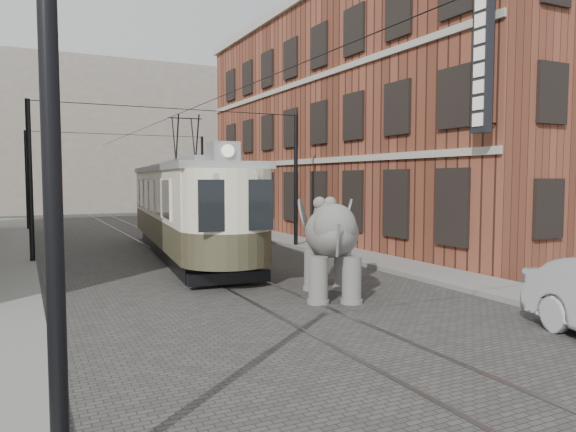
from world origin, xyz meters
TOP-DOWN VIEW (x-y plane):
  - ground at (0.00, 0.00)m, footprint 120.00×120.00m
  - tram_rails at (0.00, 0.00)m, footprint 1.54×80.00m
  - sidewalk_right at (6.00, 0.00)m, footprint 2.00×60.00m
  - brick_building at (11.00, 9.00)m, footprint 8.00×26.00m
  - distant_block at (0.00, 40.00)m, footprint 28.00×10.00m
  - catenary at (-0.20, 5.00)m, footprint 11.00×30.20m
  - tram at (0.11, 5.85)m, footprint 4.29×14.39m
  - elephant at (1.48, -3.34)m, footprint 3.93×4.90m

SIDE VIEW (x-z plane):
  - ground at x=0.00m, z-range 0.00..0.00m
  - tram_rails at x=0.00m, z-range 0.00..0.02m
  - sidewalk_right at x=6.00m, z-range 0.00..0.15m
  - elephant at x=1.48m, z-range 0.00..2.64m
  - tram at x=0.11m, z-range 0.00..5.63m
  - catenary at x=-0.20m, z-range 0.00..6.00m
  - brick_building at x=11.00m, z-range 0.00..12.00m
  - distant_block at x=0.00m, z-range 0.00..14.00m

